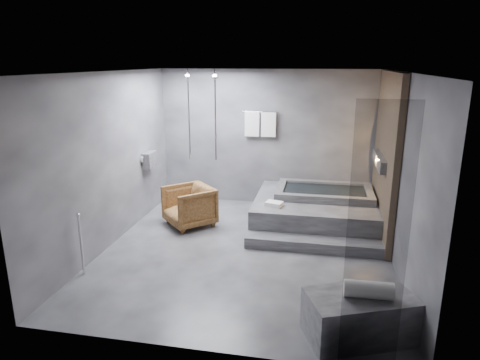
# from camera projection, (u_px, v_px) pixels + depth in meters

# --- Properties ---
(room) EXTENTS (5.00, 5.04, 2.82)m
(room) POSITION_uv_depth(u_px,v_px,m) (275.00, 143.00, 6.57)
(room) COLOR #2F2F32
(room) RESTS_ON ground
(tub_deck) EXTENTS (2.20, 2.00, 0.50)m
(tub_deck) POSITION_uv_depth(u_px,v_px,m) (315.00, 211.00, 7.99)
(tub_deck) COLOR #343437
(tub_deck) RESTS_ON ground
(tub_step) EXTENTS (2.20, 0.36, 0.18)m
(tub_step) POSITION_uv_depth(u_px,v_px,m) (313.00, 244.00, 6.92)
(tub_step) COLOR #343437
(tub_step) RESTS_ON ground
(concrete_bench) EXTENTS (1.29, 1.01, 0.51)m
(concrete_bench) POSITION_uv_depth(u_px,v_px,m) (359.00, 316.00, 4.68)
(concrete_bench) COLOR #373739
(concrete_bench) RESTS_ON ground
(driftwood_chair) EXTENTS (1.13, 1.13, 0.74)m
(driftwood_chair) POSITION_uv_depth(u_px,v_px,m) (189.00, 206.00, 7.88)
(driftwood_chair) COLOR #412610
(driftwood_chair) RESTS_ON ground
(rolled_towel) EXTENTS (0.52, 0.20, 0.19)m
(rolled_towel) POSITION_uv_depth(u_px,v_px,m) (369.00, 290.00, 4.55)
(rolled_towel) COLOR white
(rolled_towel) RESTS_ON concrete_bench
(deck_towel) EXTENTS (0.33, 0.27, 0.07)m
(deck_towel) POSITION_uv_depth(u_px,v_px,m) (274.00, 204.00, 7.48)
(deck_towel) COLOR white
(deck_towel) RESTS_ON tub_deck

